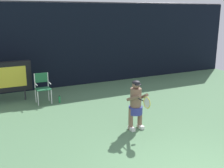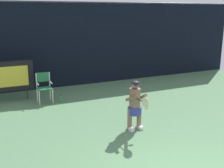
% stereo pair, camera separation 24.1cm
% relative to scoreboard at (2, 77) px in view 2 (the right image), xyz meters
% --- Properties ---
extents(backdrop_screen, '(18.00, 0.12, 3.66)m').
position_rel_scoreboard_xyz_m(backdrop_screen, '(2.81, 1.27, 0.86)').
color(backdrop_screen, black).
rests_on(backdrop_screen, ground).
extents(scoreboard, '(2.20, 0.21, 1.50)m').
position_rel_scoreboard_xyz_m(scoreboard, '(0.00, 0.00, 0.00)').
color(scoreboard, black).
rests_on(scoreboard, ground).
extents(umpire_chair, '(0.52, 0.44, 1.08)m').
position_rel_scoreboard_xyz_m(umpire_chair, '(1.36, -0.63, -0.33)').
color(umpire_chair, white).
rests_on(umpire_chair, ground).
extents(water_bottle, '(0.07, 0.07, 0.27)m').
position_rel_scoreboard_xyz_m(water_bottle, '(1.89, -0.89, -0.82)').
color(water_bottle, '#248B48').
rests_on(water_bottle, ground).
extents(tennis_player, '(0.54, 0.62, 1.41)m').
position_rel_scoreboard_xyz_m(tennis_player, '(3.18, -4.15, -0.19)').
color(tennis_player, white).
rests_on(tennis_player, ground).
extents(tennis_racket, '(0.03, 0.60, 0.31)m').
position_rel_scoreboard_xyz_m(tennis_racket, '(3.15, -4.72, 0.01)').
color(tennis_racket, black).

